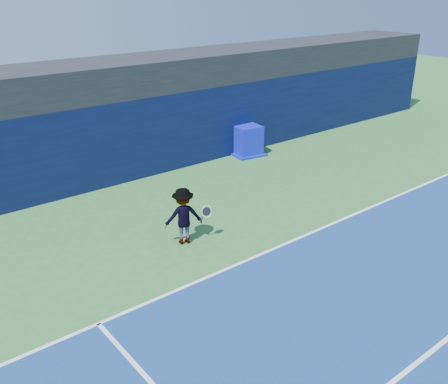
% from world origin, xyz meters
% --- Properties ---
extents(ground, '(80.00, 80.00, 0.00)m').
position_xyz_m(ground, '(0.00, 0.00, 0.00)').
color(ground, '#326D31').
rests_on(ground, ground).
extents(baseline, '(24.00, 0.10, 0.01)m').
position_xyz_m(baseline, '(0.00, 3.00, 0.01)').
color(baseline, white).
rests_on(baseline, ground).
extents(service_line, '(24.00, 0.10, 0.01)m').
position_xyz_m(service_line, '(0.00, -2.00, 0.01)').
color(service_line, white).
rests_on(service_line, ground).
extents(stadium_band, '(36.00, 3.00, 1.20)m').
position_xyz_m(stadium_band, '(0.00, 11.50, 3.60)').
color(stadium_band, black).
rests_on(stadium_band, back_wall_assembly).
extents(back_wall_assembly, '(36.00, 1.03, 3.00)m').
position_xyz_m(back_wall_assembly, '(-0.00, 10.50, 1.50)').
color(back_wall_assembly, '#091033').
rests_on(back_wall_assembly, ground).
extents(equipment_cart, '(1.50, 1.50, 1.27)m').
position_xyz_m(equipment_cart, '(5.12, 9.71, 0.58)').
color(equipment_cart, '#0D14BF').
rests_on(equipment_cart, ground).
extents(tennis_player, '(1.35, 0.95, 1.66)m').
position_xyz_m(tennis_player, '(-1.44, 4.89, 0.83)').
color(tennis_player, silver).
rests_on(tennis_player, ground).
extents(tennis_ball, '(0.07, 0.07, 0.07)m').
position_xyz_m(tennis_ball, '(-0.73, 4.67, 0.75)').
color(tennis_ball, '#CCE419').
rests_on(tennis_ball, ground).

